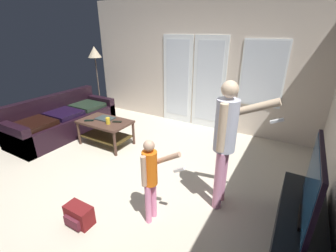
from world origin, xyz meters
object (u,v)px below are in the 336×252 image
(coffee_table, at_px, (106,127))
(backpack, at_px, (79,215))
(floor_lamp, at_px, (95,56))
(laptop_closed, at_px, (105,118))
(person_child, at_px, (151,175))
(tv_remote_black, at_px, (89,120))
(cup_near_edge, at_px, (108,121))
(flat_screen_tv, at_px, (312,187))
(tv_stand, at_px, (297,239))
(leather_couch, at_px, (63,121))
(person_adult, at_px, (226,136))
(dvd_remote_slim, at_px, (117,122))

(coffee_table, xyz_separation_m, backpack, (1.17, -1.68, -0.24))
(floor_lamp, bearing_deg, laptop_closed, -41.40)
(person_child, height_order, tv_remote_black, person_child)
(floor_lamp, relative_size, cup_near_edge, 14.15)
(flat_screen_tv, xyz_separation_m, cup_near_edge, (-3.20, 0.83, -0.30))
(tv_stand, xyz_separation_m, cup_near_edge, (-3.20, 0.84, 0.31))
(leather_couch, relative_size, person_child, 2.11)
(flat_screen_tv, distance_m, floor_lamp, 5.35)
(floor_lamp, xyz_separation_m, backpack, (2.63, -2.99, -1.37))
(person_adult, height_order, cup_near_edge, person_adult)
(coffee_table, distance_m, tv_remote_black, 0.33)
(leather_couch, relative_size, cup_near_edge, 18.21)
(person_adult, bearing_deg, backpack, -138.55)
(flat_screen_tv, distance_m, dvd_remote_slim, 3.28)
(flat_screen_tv, bearing_deg, coffee_table, 164.81)
(tv_remote_black, bearing_deg, cup_near_edge, -25.23)
(backpack, distance_m, dvd_remote_slim, 2.01)
(tv_stand, height_order, floor_lamp, floor_lamp)
(leather_couch, height_order, person_child, person_child)
(leather_couch, distance_m, person_adult, 3.72)
(coffee_table, height_order, cup_near_edge, cup_near_edge)
(coffee_table, relative_size, cup_near_edge, 8.18)
(leather_couch, bearing_deg, tv_stand, -10.45)
(laptop_closed, bearing_deg, coffee_table, -51.71)
(tv_stand, xyz_separation_m, laptop_closed, (-3.43, 0.99, 0.26))
(cup_near_edge, bearing_deg, floor_lamp, 139.47)
(coffee_table, relative_size, tv_stand, 0.63)
(coffee_table, height_order, flat_screen_tv, flat_screen_tv)
(person_adult, xyz_separation_m, dvd_remote_slim, (-2.22, 0.59, -0.47))
(cup_near_edge, height_order, tv_remote_black, cup_near_edge)
(backpack, height_order, laptop_closed, laptop_closed)
(backpack, bearing_deg, cup_near_edge, 122.14)
(laptop_closed, height_order, dvd_remote_slim, laptop_closed)
(dvd_remote_slim, bearing_deg, floor_lamp, 120.34)
(tv_remote_black, bearing_deg, floor_lamp, 94.45)
(person_adult, relative_size, tv_remote_black, 9.50)
(coffee_table, xyz_separation_m, tv_remote_black, (-0.25, -0.15, 0.14))
(flat_screen_tv, bearing_deg, laptop_closed, 163.90)
(dvd_remote_slim, bearing_deg, backpack, -85.92)
(tv_stand, distance_m, floor_lamp, 5.46)
(coffee_table, height_order, floor_lamp, floor_lamp)
(flat_screen_tv, bearing_deg, person_child, -169.29)
(laptop_closed, xyz_separation_m, dvd_remote_slim, (0.32, -0.01, -0.00))
(person_child, bearing_deg, flat_screen_tv, 10.71)
(coffee_table, bearing_deg, dvd_remote_slim, 13.88)
(tv_remote_black, xyz_separation_m, dvd_remote_slim, (0.51, 0.22, 0.00))
(floor_lamp, distance_m, cup_near_edge, 2.33)
(person_child, bearing_deg, cup_near_edge, 146.78)
(floor_lamp, bearing_deg, person_adult, -24.98)
(leather_couch, distance_m, tv_stand, 4.60)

